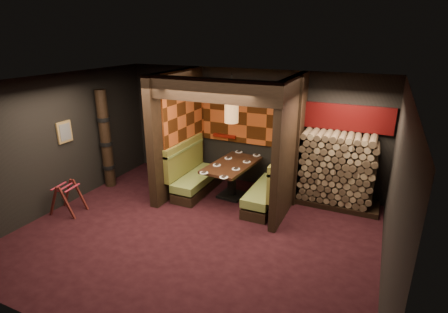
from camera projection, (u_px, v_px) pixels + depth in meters
floor at (196, 234)px, 6.67m from camera, size 6.50×5.50×0.02m
ceiling at (191, 82)px, 5.72m from camera, size 6.50×5.50×0.02m
wall_back at (249, 128)px, 8.56m from camera, size 6.50×0.02×2.85m
wall_front at (70, 245)px, 3.83m from camera, size 6.50×0.02×2.85m
wall_left at (61, 142)px, 7.48m from camera, size 0.02×5.50×2.85m
wall_right at (396, 198)px, 4.91m from camera, size 0.02×5.50×2.85m
partition_left at (178, 133)px, 8.14m from camera, size 0.20×2.20×2.85m
partition_right at (290, 147)px, 7.14m from camera, size 0.15×2.10×2.85m
header_beam at (209, 90)px, 6.40m from camera, size 2.85×0.18×0.44m
tapa_back_panel at (247, 112)px, 8.39m from camera, size 2.40×0.06×1.55m
tapa_side_panel at (185, 114)px, 8.10m from camera, size 0.04×1.85×1.45m
lacquer_shelf at (225, 136)px, 8.78m from camera, size 0.60×0.12×0.07m
booth_bench_left at (194, 176)px, 8.33m from camera, size 0.68×1.60×1.14m
booth_bench_right at (270, 190)px, 7.59m from camera, size 0.68×1.60×1.14m
dining_table at (232, 173)px, 8.02m from camera, size 0.98×1.62×0.82m
place_settings at (232, 163)px, 7.93m from camera, size 0.81×1.81×0.03m
pendant_lamp at (232, 112)px, 7.49m from camera, size 0.30×0.30×1.06m
framed_picture at (64, 132)px, 7.48m from camera, size 0.05×0.36×0.46m
luggage_rack at (67, 197)px, 7.36m from camera, size 0.72×0.56×0.72m
totem_column at (106, 140)px, 8.41m from camera, size 0.31×0.31×2.40m
firewood_stack at (341, 171)px, 7.51m from camera, size 1.73×0.70×1.64m
mosaic_header at (348, 118)px, 7.43m from camera, size 1.83×0.10×0.56m
bay_front_post at (297, 144)px, 7.33m from camera, size 0.08×0.08×2.85m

